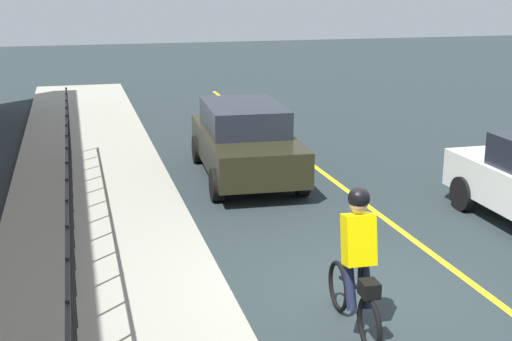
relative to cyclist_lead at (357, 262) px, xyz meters
name	(u,v)px	position (x,y,z in m)	size (l,w,h in m)	color
ground_plane	(363,292)	(0.99, -0.54, -0.91)	(80.00, 80.00, 0.00)	#232E30
lane_line_centre	(467,280)	(0.99, -2.14, -0.91)	(36.00, 0.12, 0.01)	yellow
sidewalk	(110,318)	(0.99, 2.86, -0.84)	(40.00, 3.20, 0.15)	gray
iron_fence	(70,209)	(1.99, 3.26, 0.29)	(14.87, 0.04, 1.60)	black
cyclist_lead	(357,262)	(0.00, 0.00, 0.00)	(1.71, 0.37, 1.83)	black
parked_sedan_rear	(245,140)	(7.01, -0.39, -0.09)	(4.50, 2.13, 1.58)	black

